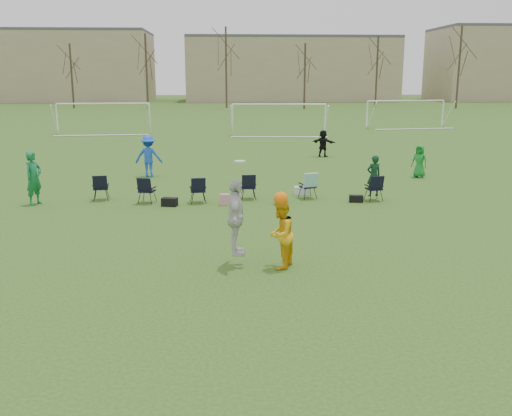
{
  "coord_description": "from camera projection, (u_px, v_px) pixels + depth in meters",
  "views": [
    {
      "loc": [
        -0.19,
        -13.03,
        4.57
      ],
      "look_at": [
        0.57,
        1.23,
        1.25
      ],
      "focal_mm": 40.0,
      "sensor_mm": 36.0,
      "label": 1
    }
  ],
  "objects": [
    {
      "name": "goal_right",
      "position": [
        406.0,
        106.0,
        51.07
      ],
      "size": [
        7.35,
        1.14,
        2.46
      ],
      "rotation": [
        0.0,
        0.0,
        0.14
      ],
      "color": "white",
      "rests_on": "ground"
    },
    {
      "name": "tree_line",
      "position": [
        228.0,
        72.0,
        80.52
      ],
      "size": [
        110.28,
        3.28,
        11.4
      ],
      "color": "#382B21",
      "rests_on": "ground"
    },
    {
      "name": "center_contest",
      "position": [
        258.0,
        225.0,
        13.73
      ],
      "size": [
        1.79,
        1.22,
        2.62
      ],
      "color": "silver",
      "rests_on": "ground"
    },
    {
      "name": "goal_left",
      "position": [
        103.0,
        110.0,
        45.83
      ],
      "size": [
        7.39,
        0.76,
        2.46
      ],
      "rotation": [
        0.0,
        0.0,
        0.09
      ],
      "color": "white",
      "rests_on": "ground"
    },
    {
      "name": "ground",
      "position": [
        235.0,
        270.0,
        13.72
      ],
      "size": [
        260.0,
        260.0,
        0.0
      ],
      "primitive_type": "plane",
      "color": "#2C4E18",
      "rests_on": "ground"
    },
    {
      "name": "fielder_green_near",
      "position": [
        34.0,
        178.0,
        20.51
      ],
      "size": [
        0.73,
        0.84,
        1.95
      ],
      "primitive_type": "imported",
      "rotation": [
        0.0,
        0.0,
        1.13
      ],
      "color": "#136D39",
      "rests_on": "ground"
    },
    {
      "name": "fielder_green_far",
      "position": [
        420.0,
        161.0,
        26.12
      ],
      "size": [
        0.87,
        0.85,
        1.5
      ],
      "primitive_type": "imported",
      "rotation": [
        0.0,
        0.0,
        -0.74
      ],
      "color": "#167E29",
      "rests_on": "ground"
    },
    {
      "name": "fielder_blue",
      "position": [
        149.0,
        156.0,
        26.27
      ],
      "size": [
        1.25,
        0.74,
        1.91
      ],
      "primitive_type": "imported",
      "rotation": [
        0.0,
        0.0,
        3.12
      ],
      "color": "blue",
      "rests_on": "ground"
    },
    {
      "name": "building_row",
      "position": [
        262.0,
        68.0,
        106.09
      ],
      "size": [
        126.0,
        16.0,
        13.0
      ],
      "color": "tan",
      "rests_on": "ground"
    },
    {
      "name": "goal_mid",
      "position": [
        279.0,
        110.0,
        44.61
      ],
      "size": [
        7.4,
        0.63,
        2.46
      ],
      "rotation": [
        0.0,
        0.0,
        -0.07
      ],
      "color": "white",
      "rests_on": "ground"
    },
    {
      "name": "fielder_black",
      "position": [
        323.0,
        143.0,
        32.83
      ],
      "size": [
        1.43,
        1.2,
        1.54
      ],
      "primitive_type": "imported",
      "rotation": [
        0.0,
        0.0,
        2.53
      ],
      "color": "black",
      "rests_on": "ground"
    },
    {
      "name": "sideline_setup",
      "position": [
        251.0,
        187.0,
        21.29
      ],
      "size": [
        10.92,
        2.14,
        1.7
      ],
      "color": "#0E331B",
      "rests_on": "ground"
    }
  ]
}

